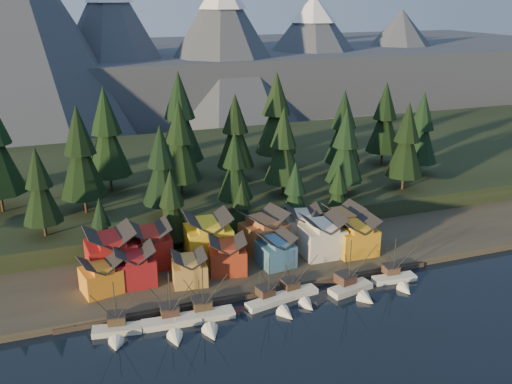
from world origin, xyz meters
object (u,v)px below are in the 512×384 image
object	(u,v)px
boat_4	(298,289)
house_front_1	(135,264)
boat_5	(354,282)
boat_1	(172,319)
boat_6	(397,275)
house_back_0	(111,251)
boat_2	(206,312)
boat_3	(274,298)
house_back_1	(150,244)
boat_0	(116,325)
house_front_0	(101,274)

from	to	relation	value
boat_4	house_front_1	xyz separation A→B (m)	(-30.18, 15.20, 3.78)
boat_4	boat_5	bearing A→B (deg)	-17.17
boat_1	boat_5	xyz separation A→B (m)	(38.08, -0.00, 0.45)
boat_6	house_back_0	xyz separation A→B (m)	(-56.96, 21.85, 5.07)
boat_2	boat_3	world-z (taller)	boat_2
boat_1	boat_4	world-z (taller)	boat_1
boat_3	house_back_1	size ratio (longest dim) A/B	1.21
boat_4	house_back_0	size ratio (longest dim) A/B	1.05
boat_1	boat_6	size ratio (longest dim) A/B	1.14
boat_3	boat_4	xyz separation A→B (m)	(5.62, 1.28, 0.12)
house_back_1	house_back_0	bearing A→B (deg)	-167.07
boat_1	boat_4	xyz separation A→B (m)	(26.23, 2.08, 0.02)
boat_2	house_back_0	bearing A→B (deg)	124.92
boat_3	house_front_1	distance (m)	29.84
boat_0	boat_2	distance (m)	16.45
house_back_1	boat_2	bearing A→B (deg)	-75.54
boat_3	house_back_0	distance (m)	36.41
house_front_1	boat_0	bearing A→B (deg)	-109.85
boat_1	boat_0	bearing A→B (deg)	177.42
boat_4	boat_6	bearing A→B (deg)	-10.51
boat_6	boat_4	bearing A→B (deg)	-178.83
boat_6	house_back_1	bearing A→B (deg)	158.37
boat_6	house_front_0	size ratio (longest dim) A/B	1.25
house_back_0	house_back_1	size ratio (longest dim) A/B	1.09
boat_2	boat_5	distance (m)	31.68
boat_6	boat_3	bearing A→B (deg)	-175.59
house_front_1	house_back_0	size ratio (longest dim) A/B	0.78
boat_2	house_front_1	bearing A→B (deg)	123.16
house_front_0	house_back_1	distance (m)	14.40
house_front_0	house_back_0	size ratio (longest dim) A/B	0.82
boat_3	house_front_0	bearing A→B (deg)	142.19
boat_6	boat_5	bearing A→B (deg)	-171.42
boat_2	house_back_1	distance (m)	25.63
boat_0	boat_6	distance (m)	58.87
boat_2	boat_3	size ratio (longest dim) A/B	1.09
boat_4	boat_5	size ratio (longest dim) A/B	0.89
boat_1	boat_3	distance (m)	20.63
boat_3	house_back_1	world-z (taller)	house_back_1
boat_2	boat_4	bearing A→B (deg)	8.81
boat_2	house_back_0	world-z (taller)	house_back_0
boat_4	house_front_1	bearing A→B (deg)	146.07
boat_1	house_front_1	world-z (taller)	boat_1
boat_6	house_front_1	size ratio (longest dim) A/B	1.31
boat_0	boat_5	size ratio (longest dim) A/B	0.89
boat_1	house_back_0	xyz separation A→B (m)	(-8.09, 22.62, 5.02)
boat_2	boat_3	distance (m)	14.24
house_back_0	house_back_1	bearing A→B (deg)	6.91
house_back_0	boat_2	bearing A→B (deg)	-62.36
boat_1	boat_5	world-z (taller)	boat_5
boat_2	boat_4	xyz separation A→B (m)	(19.83, 2.22, -0.09)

